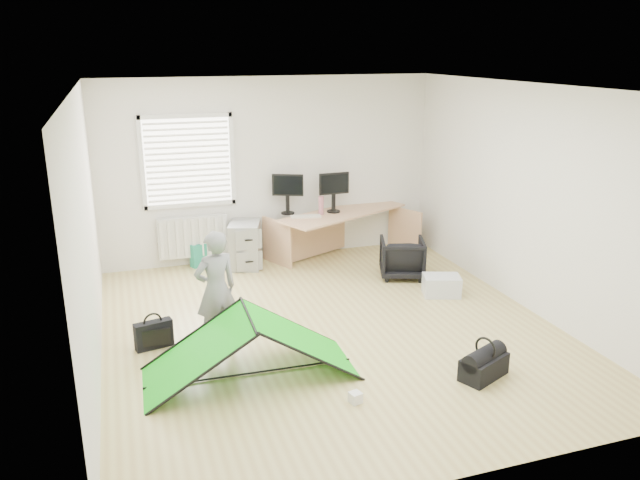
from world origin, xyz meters
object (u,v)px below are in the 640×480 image
object	(u,v)px
thermos	(321,205)
laptop_bag	(154,335)
kite	(250,345)
duffel_bag	(484,367)
monitor_right	(334,198)
office_chair	(402,258)
storage_crate	(441,285)
monitor_left	(288,199)
filing_cabinet	(245,245)
person	(216,290)
desk	(343,235)

from	to	relation	value
thermos	laptop_bag	xyz separation A→B (m)	(-2.61, -2.17, -0.70)
kite	duffel_bag	xyz separation A→B (m)	(2.15, -0.76, -0.21)
thermos	monitor_right	bearing A→B (deg)	17.80
thermos	office_chair	world-z (taller)	thermos
storage_crate	kite	bearing A→B (deg)	-155.85
monitor_left	laptop_bag	bearing A→B (deg)	-108.58
filing_cabinet	monitor_right	xyz separation A→B (m)	(1.36, -0.02, 0.61)
thermos	storage_crate	size ratio (longest dim) A/B	0.58
kite	monitor_left	bearing A→B (deg)	70.34
laptop_bag	monitor_left	bearing A→B (deg)	34.74
monitor_left	thermos	xyz separation A→B (m)	(0.46, -0.19, -0.08)
monitor_left	person	size ratio (longest dim) A/B	0.36
filing_cabinet	office_chair	bearing A→B (deg)	-11.53
thermos	person	xyz separation A→B (m)	(-1.94, -2.33, -0.21)
office_chair	kite	size ratio (longest dim) A/B	0.30
laptop_bag	monitor_right	bearing A→B (deg)	25.47
filing_cabinet	laptop_bag	size ratio (longest dim) A/B	1.66
filing_cabinet	laptop_bag	bearing A→B (deg)	-105.51
kite	laptop_bag	distance (m)	1.25
laptop_bag	thermos	bearing A→B (deg)	26.84
desk	duffel_bag	distance (m)	3.87
kite	duffel_bag	world-z (taller)	kite
desk	monitor_left	xyz separation A→B (m)	(-0.82, 0.15, 0.58)
office_chair	storage_crate	size ratio (longest dim) A/B	1.30
monitor_left	thermos	world-z (taller)	monitor_left
storage_crate	monitor_right	bearing A→B (deg)	113.78
laptop_bag	duffel_bag	xyz separation A→B (m)	(3.01, -1.66, -0.04)
kite	laptop_bag	bearing A→B (deg)	135.63
monitor_left	person	bearing A→B (deg)	-96.75
monitor_right	laptop_bag	bearing A→B (deg)	-143.84
filing_cabinet	monitor_right	distance (m)	1.49
kite	storage_crate	world-z (taller)	kite
monitor_left	duffel_bag	size ratio (longest dim) A/B	0.91
person	monitor_left	bearing A→B (deg)	-135.31
storage_crate	office_chair	bearing A→B (deg)	103.84
office_chair	storage_crate	xyz separation A→B (m)	(0.19, -0.79, -0.15)
duffel_bag	desk	bearing A→B (deg)	66.14
kite	desk	bearing A→B (deg)	57.73
thermos	person	distance (m)	3.04
duffel_bag	monitor_right	bearing A→B (deg)	68.22
person	desk	bearing A→B (deg)	-149.06
monitor_left	thermos	bearing A→B (deg)	1.73
monitor_right	storage_crate	distance (m)	2.21
filing_cabinet	person	world-z (taller)	person
desk	kite	distance (m)	3.75
thermos	duffel_bag	distance (m)	3.92
office_chair	laptop_bag	world-z (taller)	office_chair
storage_crate	duffel_bag	distance (m)	2.12
storage_crate	duffel_bag	bearing A→B (deg)	-107.79
filing_cabinet	kite	xyz separation A→B (m)	(-0.61, -3.15, -0.01)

